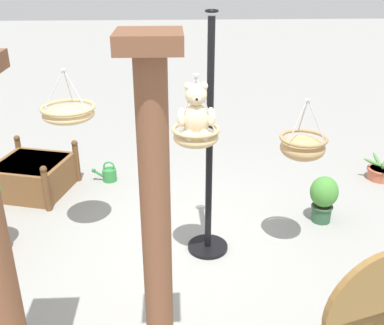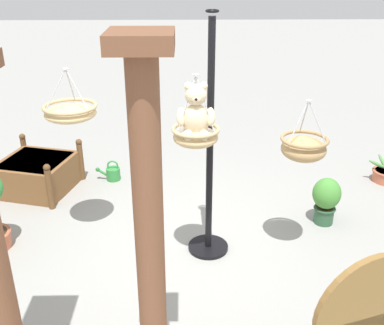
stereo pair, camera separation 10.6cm
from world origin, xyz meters
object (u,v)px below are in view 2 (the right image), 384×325
Objects in this scene: wooden_planter_box at (37,173)px; watering_can at (113,173)px; hanging_basket_with_teddy at (196,135)px; greenhouse_pillar_left at (150,253)px; hanging_basket_right_low at (70,112)px; display_pole_central at (209,185)px; potted_plant_fern_front at (326,199)px; teddy_bear at (196,114)px; hanging_basket_left_high at (304,147)px.

watering_can is at bearing -164.40° from wooden_planter_box.
wooden_planter_box is 3.35× the size of watering_can.
greenhouse_pillar_left reaches higher than hanging_basket_with_teddy.
hanging_basket_with_teddy is 1.21× the size of hanging_basket_right_low.
display_pole_central is at bearing -104.65° from greenhouse_pillar_left.
potted_plant_fern_front is at bearing 155.88° from watering_can.
potted_plant_fern_front is 2.99m from watering_can.
hanging_basket_with_teddy reaches higher than hanging_basket_right_low.
teddy_bear is 3.09m from wooden_planter_box.
potted_plant_fern_front is (-0.51, -0.59, -0.91)m from hanging_basket_left_high.
display_pole_central is at bearing 167.24° from hanging_basket_right_low.
teddy_bear is at bearing 154.98° from hanging_basket_right_low.
display_pole_central is 0.71m from hanging_basket_with_teddy.
hanging_basket_with_teddy is at bearing 25.90° from potted_plant_fern_front.
wooden_planter_box is 1.03m from watering_can.
display_pole_central is 2.76m from wooden_planter_box.
teddy_bear is 1.42m from hanging_basket_right_low.
teddy_bear is (0.00, 0.02, 0.22)m from hanging_basket_with_teddy.
wooden_planter_box is at bearing -14.27° from potted_plant_fern_front.
display_pole_central is at bearing -4.62° from hanging_basket_left_high.
hanging_basket_left_high is 1.20m from potted_plant_fern_front.
greenhouse_pillar_left is at bearing 75.35° from display_pole_central.
hanging_basket_with_teddy is 2.98m from wooden_planter_box.
greenhouse_pillar_left is at bearing 50.88° from potted_plant_fern_front.
hanging_basket_with_teddy reaches higher than potted_plant_fern_front.
hanging_basket_with_teddy is 2.08m from potted_plant_fern_front.
potted_plant_fern_front is at bearing -154.10° from hanging_basket_with_teddy.
display_pole_central reaches higher than teddy_bear.
potted_plant_fern_front is at bearing -129.12° from greenhouse_pillar_left.
potted_plant_fern_front is (-1.91, -2.34, -0.93)m from greenhouse_pillar_left.
display_pole_central is 1.03m from hanging_basket_left_high.
watering_can is (0.82, -3.56, -1.16)m from greenhouse_pillar_left.
hanging_basket_left_high is at bearing 175.38° from display_pole_central.
teddy_bear is 0.82× the size of hanging_basket_left_high.
hanging_basket_right_low is at bearing -66.09° from greenhouse_pillar_left.
teddy_bear is 1.45× the size of watering_can.
hanging_basket_right_low is at bearing -12.76° from display_pole_central.
potted_plant_fern_front is at bearing 165.73° from wooden_planter_box.
hanging_basket_right_low reaches higher than wooden_planter_box.
watering_can is (-0.99, -0.28, -0.14)m from wooden_planter_box.
greenhouse_pillar_left is 3.83m from watering_can.
hanging_basket_right_low reaches higher than potted_plant_fern_front.
wooden_planter_box is at bearing -38.75° from hanging_basket_with_teddy.
hanging_basket_with_teddy is 1.15× the size of potted_plant_fern_front.
wooden_planter_box is 3.83m from potted_plant_fern_front.
watering_can is (1.29, -1.73, -0.69)m from display_pole_central.
display_pole_central is at bearing 19.88° from potted_plant_fern_front.
hanging_basket_left_high is (-1.07, -0.20, -0.42)m from teddy_bear.
display_pole_central reaches higher than wooden_planter_box.
hanging_basket_left_high is at bearing -170.72° from hanging_basket_with_teddy.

